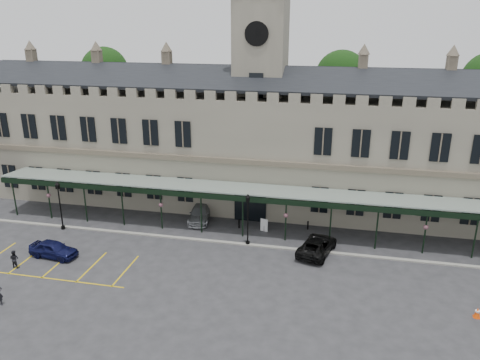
% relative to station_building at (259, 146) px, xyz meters
% --- Properties ---
extents(ground, '(140.00, 140.00, 0.00)m').
position_rel_station_building_xyz_m(ground, '(0.00, -15.91, -6.47)').
color(ground, '#2B2B2E').
extents(station_building, '(60.00, 10.36, 17.30)m').
position_rel_station_building_xyz_m(station_building, '(0.00, 0.00, 0.00)').
color(station_building, slate).
rests_on(station_building, ground).
extents(clock_tower, '(5.60, 5.60, 24.80)m').
position_rel_station_building_xyz_m(clock_tower, '(0.00, 0.09, 6.64)').
color(clock_tower, slate).
rests_on(clock_tower, ground).
extents(canopy, '(50.00, 4.10, 4.30)m').
position_rel_station_building_xyz_m(canopy, '(0.00, -8.45, -4.06)').
color(canopy, '#8C9E93').
rests_on(canopy, ground).
extents(kerb, '(60.00, 0.40, 0.12)m').
position_rel_station_building_xyz_m(kerb, '(0.00, -10.41, -6.41)').
color(kerb, gray).
rests_on(kerb, ground).
extents(parking_markings, '(16.00, 6.00, 0.01)m').
position_rel_station_building_xyz_m(parking_markings, '(-14.00, -17.41, -6.47)').
color(parking_markings, gold).
rests_on(parking_markings, ground).
extents(tree_behind_left, '(6.00, 6.00, 16.00)m').
position_rel_station_building_xyz_m(tree_behind_left, '(-22.00, 9.09, 6.35)').
color(tree_behind_left, '#332314').
rests_on(tree_behind_left, ground).
extents(tree_behind_mid, '(6.00, 6.00, 16.00)m').
position_rel_station_building_xyz_m(tree_behind_mid, '(8.00, 9.09, 6.35)').
color(tree_behind_mid, '#332314').
rests_on(tree_behind_mid, ground).
extents(lamp_post_left, '(0.46, 0.46, 4.91)m').
position_rel_station_building_xyz_m(lamp_post_left, '(-17.39, -10.82, -3.56)').
color(lamp_post_left, black).
rests_on(lamp_post_left, ground).
extents(lamp_post_mid, '(0.47, 0.47, 4.94)m').
position_rel_station_building_xyz_m(lamp_post_mid, '(0.79, -10.32, -3.54)').
color(lamp_post_mid, black).
rests_on(lamp_post_mid, ground).
extents(traffic_cone, '(0.47, 0.47, 0.75)m').
position_rel_station_building_xyz_m(traffic_cone, '(18.24, -17.68, -6.10)').
color(traffic_cone, '#FF4908').
rests_on(traffic_cone, ground).
extents(sign_board, '(0.73, 0.25, 1.27)m').
position_rel_station_building_xyz_m(sign_board, '(1.78, -7.20, -5.85)').
color(sign_board, black).
rests_on(sign_board, ground).
extents(bollard_left, '(0.16, 0.16, 0.89)m').
position_rel_station_building_xyz_m(bollard_left, '(-0.72, -7.00, -6.02)').
color(bollard_left, black).
rests_on(bollard_left, ground).
extents(bollard_right, '(0.15, 0.15, 0.85)m').
position_rel_station_building_xyz_m(bollard_right, '(5.86, -5.91, -6.04)').
color(bollard_right, black).
rests_on(bollard_right, ground).
extents(car_left_a, '(4.40, 2.15, 1.44)m').
position_rel_station_building_xyz_m(car_left_a, '(-15.00, -16.01, -5.75)').
color(car_left_a, '#0D103A').
rests_on(car_left_a, ground).
extents(car_taxi, '(2.69, 5.14, 1.42)m').
position_rel_station_building_xyz_m(car_taxi, '(-5.00, -5.91, -5.76)').
color(car_taxi, gray).
rests_on(car_taxi, ground).
extents(car_van, '(3.70, 5.63, 1.44)m').
position_rel_station_building_xyz_m(car_van, '(7.00, -10.59, -5.75)').
color(car_van, black).
rests_on(car_van, ground).
extents(person_b, '(0.75, 0.59, 1.53)m').
position_rel_station_building_xyz_m(person_b, '(-17.08, -18.30, -5.70)').
color(person_b, black).
rests_on(person_b, ground).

